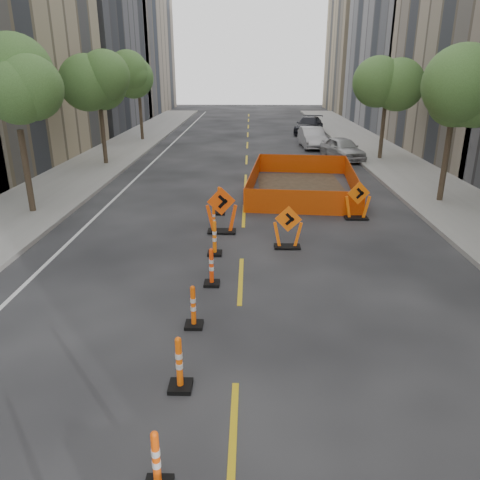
{
  "coord_description": "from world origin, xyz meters",
  "views": [
    {
      "loc": [
        0.24,
        -7.67,
        5.46
      ],
      "look_at": [
        -0.02,
        4.19,
        1.1
      ],
      "focal_mm": 35.0,
      "sensor_mm": 36.0,
      "label": 1
    }
  ],
  "objects_px": {
    "parked_car_far": "(309,125)",
    "chevron_sign_right": "(358,200)",
    "chevron_sign_center": "(288,227)",
    "parked_car_near": "(342,149)",
    "chevron_sign_left": "(221,210)",
    "parked_car_mid": "(312,138)",
    "channelizer_5": "(215,238)",
    "channelizer_7": "(219,200)",
    "channelizer_3": "(193,306)",
    "channelizer_4": "(211,267)",
    "channelizer_6": "(214,219)",
    "channelizer_2": "(179,363)",
    "channelizer_1": "(156,461)"
  },
  "relations": [
    {
      "from": "channelizer_4",
      "to": "channelizer_6",
      "type": "height_order",
      "value": "channelizer_4"
    },
    {
      "from": "channelizer_7",
      "to": "parked_car_near",
      "type": "relative_size",
      "value": 0.27
    },
    {
      "from": "parked_car_far",
      "to": "chevron_sign_right",
      "type": "bearing_deg",
      "value": -77.24
    },
    {
      "from": "chevron_sign_right",
      "to": "chevron_sign_center",
      "type": "bearing_deg",
      "value": -143.16
    },
    {
      "from": "channelizer_1",
      "to": "channelizer_6",
      "type": "relative_size",
      "value": 1.06
    },
    {
      "from": "chevron_sign_left",
      "to": "chevron_sign_center",
      "type": "xyz_separation_m",
      "value": [
        2.21,
        -1.45,
        -0.12
      ]
    },
    {
      "from": "channelizer_6",
      "to": "parked_car_near",
      "type": "height_order",
      "value": "parked_car_near"
    },
    {
      "from": "chevron_sign_left",
      "to": "channelizer_4",
      "type": "bearing_deg",
      "value": -103.47
    },
    {
      "from": "channelizer_4",
      "to": "chevron_sign_left",
      "type": "relative_size",
      "value": 0.64
    },
    {
      "from": "channelizer_4",
      "to": "chevron_sign_right",
      "type": "distance_m",
      "value": 7.86
    },
    {
      "from": "channelizer_1",
      "to": "chevron_sign_left",
      "type": "bearing_deg",
      "value": 88.71
    },
    {
      "from": "channelizer_4",
      "to": "parked_car_near",
      "type": "height_order",
      "value": "parked_car_near"
    },
    {
      "from": "chevron_sign_left",
      "to": "parked_car_near",
      "type": "relative_size",
      "value": 0.4
    },
    {
      "from": "chevron_sign_center",
      "to": "channelizer_2",
      "type": "bearing_deg",
      "value": -101.25
    },
    {
      "from": "channelizer_7",
      "to": "channelizer_1",
      "type": "bearing_deg",
      "value": -90.08
    },
    {
      "from": "channelizer_5",
      "to": "channelizer_6",
      "type": "relative_size",
      "value": 1.19
    },
    {
      "from": "chevron_sign_right",
      "to": "parked_car_mid",
      "type": "distance_m",
      "value": 17.39
    },
    {
      "from": "chevron_sign_center",
      "to": "chevron_sign_right",
      "type": "distance_m",
      "value": 4.27
    },
    {
      "from": "channelizer_2",
      "to": "channelizer_5",
      "type": "bearing_deg",
      "value": 88.66
    },
    {
      "from": "channelizer_7",
      "to": "chevron_sign_left",
      "type": "relative_size",
      "value": 0.68
    },
    {
      "from": "channelizer_2",
      "to": "channelizer_3",
      "type": "distance_m",
      "value": 2.17
    },
    {
      "from": "channelizer_1",
      "to": "parked_car_near",
      "type": "relative_size",
      "value": 0.24
    },
    {
      "from": "chevron_sign_right",
      "to": "chevron_sign_left",
      "type": "bearing_deg",
      "value": -172.19
    },
    {
      "from": "parked_car_near",
      "to": "channelizer_6",
      "type": "bearing_deg",
      "value": -131.83
    },
    {
      "from": "channelizer_6",
      "to": "parked_car_near",
      "type": "bearing_deg",
      "value": 63.41
    },
    {
      "from": "chevron_sign_center",
      "to": "parked_car_near",
      "type": "distance_m",
      "value": 16.35
    },
    {
      "from": "channelizer_5",
      "to": "channelizer_7",
      "type": "bearing_deg",
      "value": 91.74
    },
    {
      "from": "channelizer_6",
      "to": "chevron_sign_center",
      "type": "bearing_deg",
      "value": -31.38
    },
    {
      "from": "channelizer_7",
      "to": "chevron_sign_right",
      "type": "relative_size",
      "value": 0.76
    },
    {
      "from": "chevron_sign_left",
      "to": "parked_car_far",
      "type": "bearing_deg",
      "value": 63.78
    },
    {
      "from": "channelizer_1",
      "to": "channelizer_2",
      "type": "height_order",
      "value": "channelizer_2"
    },
    {
      "from": "chevron_sign_left",
      "to": "parked_car_near",
      "type": "bearing_deg",
      "value": 51.18
    },
    {
      "from": "channelizer_2",
      "to": "channelizer_3",
      "type": "bearing_deg",
      "value": 90.08
    },
    {
      "from": "channelizer_3",
      "to": "parked_car_far",
      "type": "relative_size",
      "value": 0.2
    },
    {
      "from": "channelizer_3",
      "to": "parked_car_mid",
      "type": "height_order",
      "value": "parked_car_mid"
    },
    {
      "from": "channelizer_6",
      "to": "parked_car_mid",
      "type": "relative_size",
      "value": 0.21
    },
    {
      "from": "channelizer_4",
      "to": "parked_car_mid",
      "type": "height_order",
      "value": "parked_car_mid"
    },
    {
      "from": "chevron_sign_right",
      "to": "parked_car_far",
      "type": "distance_m",
      "value": 25.05
    },
    {
      "from": "channelizer_2",
      "to": "chevron_sign_center",
      "type": "bearing_deg",
      "value": 71.06
    },
    {
      "from": "channelizer_6",
      "to": "chevron_sign_left",
      "type": "height_order",
      "value": "chevron_sign_left"
    },
    {
      "from": "channelizer_2",
      "to": "channelizer_4",
      "type": "xyz_separation_m",
      "value": [
        0.23,
        4.33,
        -0.01
      ]
    },
    {
      "from": "channelizer_6",
      "to": "channelizer_3",
      "type": "bearing_deg",
      "value": -89.72
    },
    {
      "from": "channelizer_2",
      "to": "channelizer_7",
      "type": "xyz_separation_m",
      "value": [
        0.02,
        10.83,
        0.02
      ]
    },
    {
      "from": "parked_car_near",
      "to": "parked_car_far",
      "type": "xyz_separation_m",
      "value": [
        -0.66,
        12.49,
        0.03
      ]
    },
    {
      "from": "channelizer_5",
      "to": "parked_car_near",
      "type": "distance_m",
      "value": 17.74
    },
    {
      "from": "channelizer_3",
      "to": "channelizer_4",
      "type": "height_order",
      "value": "channelizer_4"
    },
    {
      "from": "channelizer_4",
      "to": "channelizer_5",
      "type": "xyz_separation_m",
      "value": [
        -0.08,
        2.17,
        0.03
      ]
    },
    {
      "from": "channelizer_3",
      "to": "chevron_sign_left",
      "type": "bearing_deg",
      "value": 87.79
    },
    {
      "from": "channelizer_7",
      "to": "parked_car_far",
      "type": "height_order",
      "value": "parked_car_far"
    },
    {
      "from": "channelizer_3",
      "to": "channelizer_5",
      "type": "relative_size",
      "value": 0.91
    }
  ]
}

